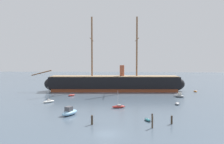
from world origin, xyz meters
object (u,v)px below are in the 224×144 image
Objects in this scene: motorboat_foreground_left at (70,112)px; mooring_piling_midwater at (152,117)px; mooring_piling_right_pair at (152,122)px; dinghy_foreground_right at (148,120)px; motorboat_distant_centre at (125,86)px; dinghy_mid_right at (177,103)px; motorboat_alongside_stern at (179,96)px; sailboat_near_centre at (119,106)px; sailboat_mid_left at (49,101)px; tall_ship at (114,83)px; dinghy_far_left at (54,89)px; mooring_piling_nearest at (172,120)px; dinghy_far_right at (195,91)px; mooring_piling_left_pair at (92,120)px; dinghy_alongside_bow at (72,95)px.

mooring_piling_midwater is (17.51, -3.59, 0.07)m from motorboat_foreground_left.
mooring_piling_right_pair is (17.03, -7.91, 0.40)m from motorboat_foreground_left.
motorboat_distant_centre is at bearing 95.26° from dinghy_foreground_right.
dinghy_mid_right is 0.76× the size of motorboat_alongside_stern.
sailboat_mid_left is (-20.19, 5.60, 0.01)m from sailboat_near_centre.
motorboat_alongside_stern is (22.05, -12.97, -2.61)m from tall_ship.
motorboat_foreground_left is 53.09m from motorboat_distant_centre.
dinghy_mid_right is at bearing 66.38° from mooring_piling_right_pair.
dinghy_far_left is 59.93m from mooring_piling_right_pair.
dinghy_foreground_right is at bearing 157.58° from mooring_piling_nearest.
motorboat_alongside_stern is (13.01, 28.89, 0.28)m from dinghy_foreground_right.
motorboat_foreground_left is at bearing 168.41° from mooring_piling_midwater.
mooring_piling_right_pair reaches higher than dinghy_far_right.
sailboat_near_centre is at bearing 112.57° from mooring_piling_right_pair.
mooring_piling_midwater is (35.20, -44.52, 0.45)m from dinghy_far_left.
motorboat_alongside_stern is at bearing 40.71° from motorboat_foreground_left.
sailboat_mid_left is at bearing 164.50° from sailboat_near_centre.
mooring_piling_nearest is (20.95, -5.19, 0.10)m from motorboat_foreground_left.
tall_ship is 42.93m from dinghy_foreground_right.
dinghy_far_right is 55.76m from mooring_piling_left_pair.
motorboat_distant_centre is (-5.08, 55.22, 0.28)m from dinghy_foreground_right.
sailboat_mid_left is at bearing -119.06° from motorboat_distant_centre.
tall_ship reaches higher than sailboat_mid_left.
sailboat_mid_left is (-17.33, -24.94, -2.74)m from tall_ship.
sailboat_mid_left is at bearing -106.74° from dinghy_alongside_bow.
motorboat_alongside_stern is 2.15× the size of mooring_piling_left_pair.
tall_ship reaches higher than dinghy_far_left.
sailboat_mid_left is at bearing -152.90° from dinghy_far_right.
tall_ship is at bearing 107.02° from mooring_piling_nearest.
tall_ship is at bearing -5.58° from dinghy_far_left.
dinghy_far_left is (-43.95, 27.72, -0.01)m from dinghy_mid_right.
dinghy_alongside_bow is 1.72× the size of mooring_piling_midwater.
motorboat_alongside_stern is at bearing 69.34° from mooring_piling_right_pair.
sailboat_near_centre is 2.85× the size of mooring_piling_nearest.
dinghy_far_left is 31.19m from motorboat_distant_centre.
motorboat_alongside_stern is (29.63, 25.49, -0.17)m from motorboat_foreground_left.
motorboat_distant_centre is 2.35× the size of mooring_piling_nearest.
tall_ship is at bearing 95.37° from sailboat_near_centre.
motorboat_alongside_stern is 1.01× the size of motorboat_distant_centre.
mooring_piling_left_pair is (-4.40, -14.56, 0.49)m from sailboat_near_centre.
mooring_piling_right_pair reaches higher than motorboat_distant_centre.
mooring_piling_left_pair is at bearing -95.36° from motorboat_distant_centre.
motorboat_foreground_left reaches higher than motorboat_alongside_stern.
motorboat_distant_centre is 57.78m from mooring_piling_nearest.
dinghy_far_right is 47.16m from mooring_piling_nearest.
dinghy_far_right is 47.15m from mooring_piling_midwater.
sailboat_near_centre is at bearing 121.51° from mooring_piling_midwater.
motorboat_foreground_left is 1.34× the size of motorboat_alongside_stern.
tall_ship is 43.27m from mooring_piling_midwater.
dinghy_far_left is at bearing 177.46° from dinghy_far_right.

